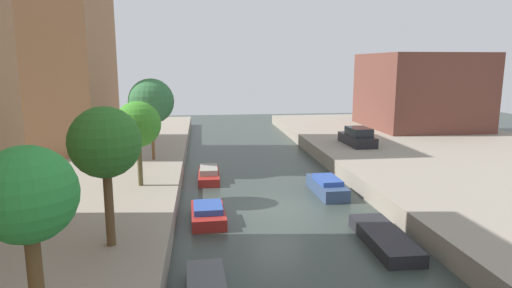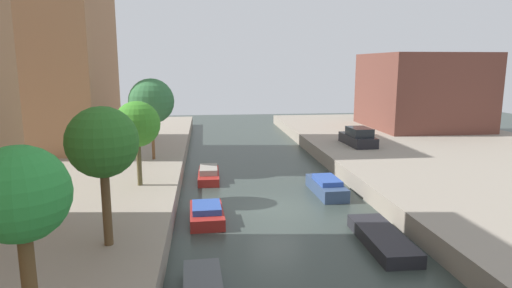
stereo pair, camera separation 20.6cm
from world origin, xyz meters
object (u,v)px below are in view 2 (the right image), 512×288
at_px(parked_car, 358,138).
at_px(apartment_tower_far, 34,24).
at_px(low_block_right, 421,91).
at_px(moored_boat_left_2, 207,214).
at_px(street_tree_2, 137,124).
at_px(street_tree_1, 102,143).
at_px(street_tree_0, 21,199).
at_px(moored_boat_right_2, 382,239).
at_px(moored_boat_right_3, 326,186).
at_px(moored_boat_left_3, 209,174).
at_px(street_tree_3, 151,101).

bearing_deg(parked_car, apartment_tower_far, 173.90).
distance_m(low_block_right, moored_boat_left_2, 30.68).
bearing_deg(street_tree_2, apartment_tower_far, 126.27).
bearing_deg(street_tree_1, street_tree_0, -90.00).
bearing_deg(moored_boat_right_2, apartment_tower_far, 135.88).
distance_m(street_tree_2, moored_boat_right_3, 10.94).
height_order(street_tree_1, moored_boat_left_2, street_tree_1).
xyz_separation_m(apartment_tower_far, moored_boat_right_3, (19.29, -11.80, -9.77)).
relative_size(parked_car, moored_boat_right_3, 1.05).
xyz_separation_m(low_block_right, moored_boat_left_3, (-21.33, -14.09, -4.30)).
height_order(street_tree_2, moored_boat_left_2, street_tree_2).
relative_size(apartment_tower_far, street_tree_0, 3.82).
relative_size(parked_car, moored_boat_left_3, 1.09).
bearing_deg(moored_boat_left_2, moored_boat_right_3, 27.53).
xyz_separation_m(street_tree_0, moored_boat_right_2, (10.54, 7.61, -4.52)).
bearing_deg(moored_boat_left_2, street_tree_1, -126.69).
height_order(apartment_tower_far, street_tree_3, apartment_tower_far).
bearing_deg(parked_car, moored_boat_left_2, -133.19).
height_order(street_tree_1, parked_car, street_tree_1).
distance_m(street_tree_0, moored_boat_left_3, 19.47).
bearing_deg(low_block_right, apartment_tower_far, -169.83).
height_order(low_block_right, moored_boat_left_2, low_block_right).
bearing_deg(moored_boat_right_3, parked_car, 60.70).
height_order(low_block_right, street_tree_2, low_block_right).
relative_size(moored_boat_left_2, moored_boat_right_3, 0.81).
bearing_deg(moored_boat_left_2, street_tree_3, 110.13).
bearing_deg(parked_car, moored_boat_right_3, -119.30).
bearing_deg(moored_boat_right_2, street_tree_3, 128.94).
xyz_separation_m(street_tree_2, street_tree_3, (0.00, 6.38, 0.65)).
bearing_deg(street_tree_3, street_tree_0, -90.00).
height_order(street_tree_0, street_tree_1, street_tree_1).
distance_m(apartment_tower_far, street_tree_0, 28.61).
xyz_separation_m(apartment_tower_far, moored_boat_left_2, (12.49, -15.35, -9.84)).
height_order(parked_car, moored_boat_right_2, parked_car).
bearing_deg(street_tree_3, moored_boat_right_3, -29.75).
bearing_deg(apartment_tower_far, low_block_right, 10.17).
distance_m(parked_car, moored_boat_left_2, 17.52).
relative_size(moored_boat_left_3, moored_boat_right_2, 0.84).
distance_m(apartment_tower_far, low_block_right, 34.98).
relative_size(low_block_right, street_tree_3, 1.96).
bearing_deg(moored_boat_left_2, street_tree_0, -107.03).
bearing_deg(parked_car, moored_boat_left_3, -155.47).
bearing_deg(apartment_tower_far, street_tree_0, -71.22).
relative_size(street_tree_3, parked_car, 1.30).
height_order(low_block_right, moored_boat_right_2, low_block_right).
bearing_deg(moored_boat_left_2, apartment_tower_far, 129.13).
xyz_separation_m(moored_boat_left_3, moored_boat_right_3, (6.62, -3.82, 0.07)).
height_order(street_tree_2, parked_car, street_tree_2).
height_order(parked_car, moored_boat_right_3, parked_car).
relative_size(street_tree_0, moored_boat_left_2, 1.51).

